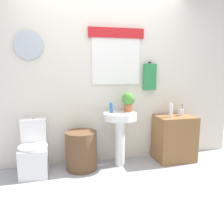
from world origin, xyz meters
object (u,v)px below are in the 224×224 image
Objects in this scene: laundry_hamper at (81,150)px; potted_plant at (128,101)px; pedestal_sink at (120,127)px; wooden_cabinet at (174,138)px; soap_bottle at (111,108)px; lotion_bottle at (171,110)px; toilet at (34,152)px; toothbrush_cup at (181,112)px.

laundry_hamper is 0.99m from potted_plant.
pedestal_sink reaches higher than wooden_cabinet.
soap_bottle is 0.71× the size of lotion_bottle.
potted_plant is at bearing 4.82° from laundry_hamper.
toothbrush_cup reaches higher than toilet.
toilet is 2.11m from wooden_cabinet.
lotion_bottle reaches higher than toilet.
toothbrush_cup is (2.21, -0.02, 0.47)m from toilet.
toilet is at bearing 176.82° from laundry_hamper.
toothbrush_cup is (0.10, 0.02, 0.41)m from wooden_cabinet.
toilet reaches higher than wooden_cabinet.
soap_bottle reaches higher than lotion_bottle.
soap_bottle is 0.81× the size of toothbrush_cup.
soap_bottle is at bearing -177.80° from potted_plant.
pedestal_sink is at bearing 0.00° from laundry_hamper.
pedestal_sink is 4.31× the size of toothbrush_cup.
potted_plant is at bearing 175.42° from wooden_cabinet.
potted_plant reaches higher than wooden_cabinet.
lotion_bottle is (1.36, -0.04, 0.54)m from laundry_hamper.
lotion_bottle is at bearing -5.67° from soap_bottle.
lotion_bottle is at bearing -158.68° from wooden_cabinet.
toilet is 0.95× the size of pedestal_sink.
soap_bottle is 0.52× the size of potted_plant.
toilet is 1.38× the size of laundry_hamper.
pedestal_sink is 5.32× the size of soap_bottle.
wooden_cabinet is (0.89, 0.00, -0.24)m from pedestal_sink.
laundry_hamper is 2.62× the size of lotion_bottle.
soap_bottle is (1.10, 0.01, 0.59)m from toilet.
laundry_hamper is 1.46m from wooden_cabinet.
toothbrush_cup is (1.56, 0.02, 0.48)m from laundry_hamper.
soap_bottle reaches higher than toothbrush_cup.
pedestal_sink is 1.01m from toothbrush_cup.
wooden_cabinet is at bearing 0.00° from laundry_hamper.
laundry_hamper is at bearing 180.00° from wooden_cabinet.
lotion_bottle is (-0.10, -0.04, 0.46)m from wooden_cabinet.
toothbrush_cup is at bearing -1.54° from soap_bottle.
pedestal_sink reaches higher than toilet.
toilet is 1.52m from potted_plant.
pedestal_sink is 0.31m from soap_bottle.
lotion_bottle is at bearing -1.69° from laundry_hamper.
potted_plant reaches higher than laundry_hamper.
soap_bottle is at bearing 178.46° from toothbrush_cup.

